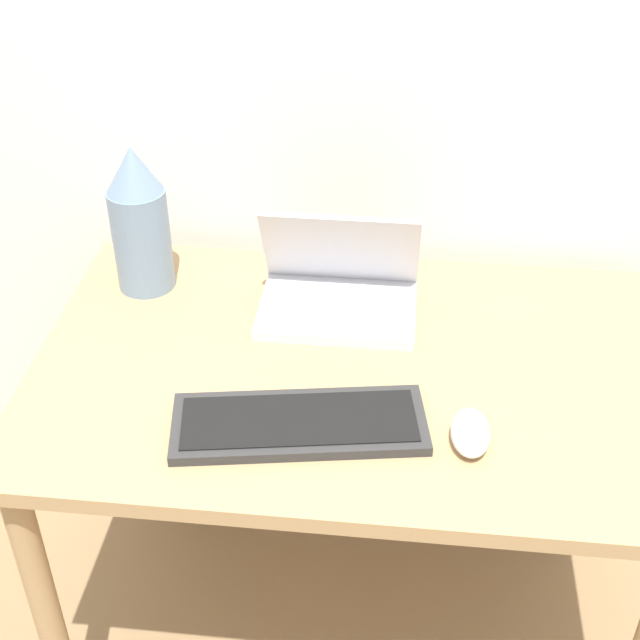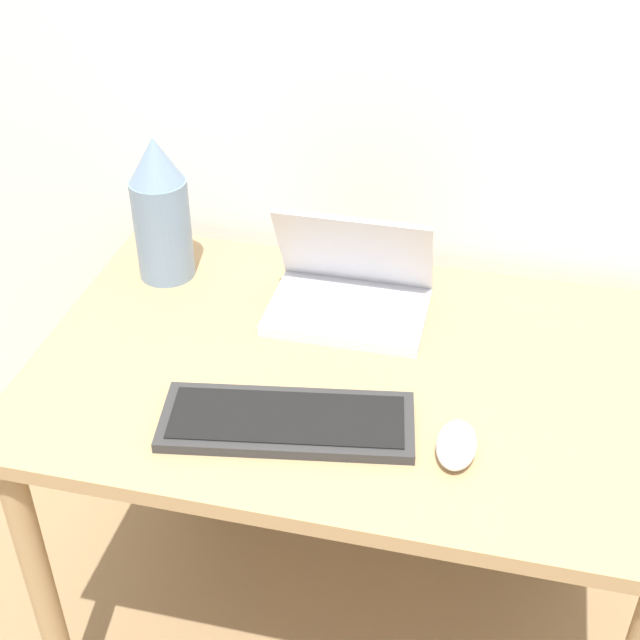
{
  "view_description": "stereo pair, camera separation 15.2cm",
  "coord_description": "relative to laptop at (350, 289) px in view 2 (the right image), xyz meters",
  "views": [
    {
      "loc": [
        0.08,
        -0.88,
        1.72
      ],
      "look_at": [
        -0.06,
        0.36,
        0.84
      ],
      "focal_mm": 50.0,
      "sensor_mm": 36.0,
      "label": 1
    },
    {
      "loc": [
        0.23,
        -0.85,
        1.72
      ],
      "look_at": [
        -0.06,
        0.36,
        0.84
      ],
      "focal_mm": 50.0,
      "sensor_mm": 36.0,
      "label": 2
    }
  ],
  "objects": [
    {
      "name": "mouse",
      "position": [
        0.24,
        -0.35,
        -0.03
      ],
      "size": [
        0.06,
        0.11,
        0.04
      ],
      "color": "silver",
      "rests_on": "desk"
    },
    {
      "name": "wall_back",
      "position": [
        0.04,
        0.26,
        0.47
      ],
      "size": [
        6.0,
        0.05,
        2.5
      ],
      "color": "white",
      "rests_on": "ground_plane"
    },
    {
      "name": "laptop",
      "position": [
        0.0,
        0.0,
        0.0
      ],
      "size": [
        0.3,
        0.21,
        0.21
      ],
      "color": "silver",
      "rests_on": "desk"
    },
    {
      "name": "vase",
      "position": [
        -0.39,
        0.04,
        0.1
      ],
      "size": [
        0.11,
        0.11,
        0.3
      ],
      "color": "slate",
      "rests_on": "desk"
    },
    {
      "name": "desk",
      "position": [
        0.04,
        -0.17,
        -0.14
      ],
      "size": [
        1.14,
        0.74,
        0.74
      ],
      "color": "tan",
      "rests_on": "ground_plane"
    },
    {
      "name": "keyboard",
      "position": [
        -0.03,
        -0.35,
        -0.04
      ],
      "size": [
        0.43,
        0.22,
        0.02
      ],
      "color": "#2D2D2D",
      "rests_on": "desk"
    }
  ]
}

